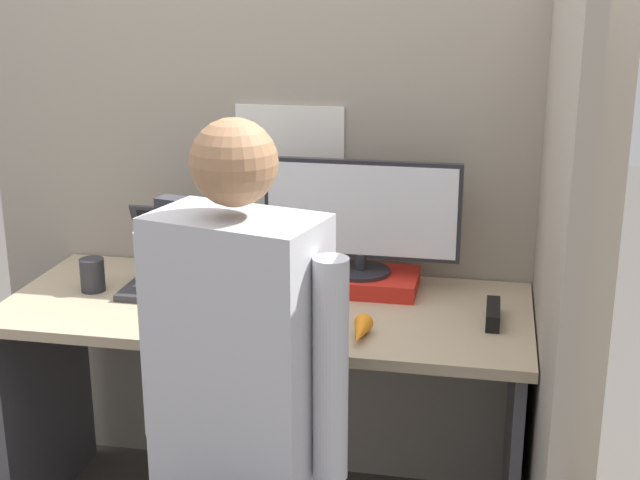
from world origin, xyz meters
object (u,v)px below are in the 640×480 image
paper_box (361,281)px  person (239,412)px  monitor (362,215)px  office_chair (245,460)px  laptop (188,273)px  stapler (493,314)px  pen_cup (92,275)px  carrot_toy (360,331)px

paper_box → person: person is taller
monitor → office_chair: size_ratio=0.51×
monitor → laptop: 0.55m
stapler → person: bearing=-123.2°
pen_cup → office_chair: bearing=-43.6°
laptop → carrot_toy: size_ratio=2.34×
laptop → paper_box: bearing=11.3°
monitor → stapler: monitor is taller
carrot_toy → pen_cup: pen_cup is taller
paper_box → laptop: laptop is taller
paper_box → stapler: size_ratio=2.05×
carrot_toy → person: person is taller
person → pen_cup: bearing=131.2°
monitor → office_chair: (-0.14, -0.78, -0.37)m
monitor → carrot_toy: bearing=-81.4°
carrot_toy → pen_cup: 0.87m
pen_cup → carrot_toy: bearing=-14.3°
office_chair → person: (0.04, -0.17, 0.21)m
stapler → pen_cup: 1.18m
stapler → pen_cup: pen_cup is taller
carrot_toy → pen_cup: bearing=165.7°
stapler → laptop: bearing=174.3°
person → carrot_toy: bearing=74.1°
paper_box → office_chair: 0.81m
pen_cup → laptop: bearing=14.4°
office_chair → person: bearing=-76.0°
office_chair → pen_cup: office_chair is taller
paper_box → pen_cup: 0.80m
laptop → office_chair: (0.36, -0.68, -0.19)m
monitor → person: size_ratio=0.42×
monitor → pen_cup: bearing=-167.4°
stapler → carrot_toy: bearing=-149.9°
stapler → office_chair: (-0.54, -0.59, -0.17)m
laptop → person: size_ratio=0.26×
pen_cup → person: bearing=-48.8°
paper_box → person: 0.96m
laptop → person: (0.41, -0.85, 0.02)m
office_chair → monitor: bearing=79.6°
paper_box → carrot_toy: size_ratio=2.25×
laptop → monitor: bearing=11.6°
stapler → carrot_toy: (-0.34, -0.19, 0.00)m
paper_box → monitor: (0.00, 0.00, 0.21)m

